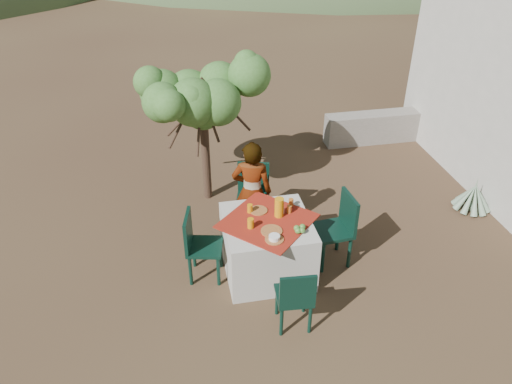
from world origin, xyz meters
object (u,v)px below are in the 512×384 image
juice_pitcher (279,207)px  table (267,246)px  chair_far (253,193)px  shrub_tree (206,102)px  chair_right (339,226)px  person (252,192)px  chair_near (295,297)px  agave (473,197)px  chair_left (198,243)px

juice_pitcher → table: bearing=-155.8°
juice_pitcher → chair_far: bearing=98.5°
table → shrub_tree: size_ratio=0.67×
chair_right → chair_far: bearing=-141.7°
table → shrub_tree: (-0.47, 1.88, 1.15)m
person → juice_pitcher: 0.70m
chair_far → chair_near: size_ratio=1.13×
chair_far → chair_near: chair_far is taller
chair_right → person: 1.19m
agave → juice_pitcher: (-3.10, -0.68, 0.68)m
chair_left → shrub_tree: shrub_tree is taller
shrub_tree → chair_near: bearing=-78.9°
person → agave: (3.31, 0.03, -0.52)m
chair_far → person: size_ratio=0.65×
person → shrub_tree: (-0.42, 1.17, 0.81)m
chair_left → shrub_tree: (0.36, 1.82, 1.03)m
table → person: person is taller
person → chair_near: bearing=112.3°
chair_near → chair_left: chair_left is taller
table → chair_near: 0.99m
agave → chair_far: bearing=175.5°
table → chair_right: bearing=2.0°
person → agave: 3.35m
agave → juice_pitcher: juice_pitcher is taller
chair_left → person: person is taller
chair_near → table: bearing=-80.4°
chair_far → juice_pitcher: bearing=-66.4°
chair_far → chair_right: 1.32m
shrub_tree → agave: size_ratio=3.28×
chair_left → agave: (4.08, 0.68, -0.30)m
chair_near → agave: bearing=-147.0°
chair_left → chair_right: chair_right is taller
chair_left → person: (0.77, 0.65, 0.22)m
table → agave: size_ratio=2.21×
chair_far → table: bearing=-75.7°
chair_left → juice_pitcher: 1.05m
shrub_tree → juice_pitcher: 2.02m
table → person: size_ratio=0.91×
chair_right → person: size_ratio=0.67×
shrub_tree → juice_pitcher: bearing=-71.0°
chair_near → juice_pitcher: juice_pitcher is taller
chair_right → juice_pitcher: (-0.76, 0.04, 0.35)m
agave → juice_pitcher: bearing=-167.7°
chair_far → juice_pitcher: size_ratio=3.85×
chair_near → chair_right: bearing=-124.6°
juice_pitcher → chair_near: bearing=-93.5°
shrub_tree → agave: bearing=-17.0°
chair_right → juice_pitcher: 0.84m
chair_right → agave: chair_right is taller
chair_near → person: person is taller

